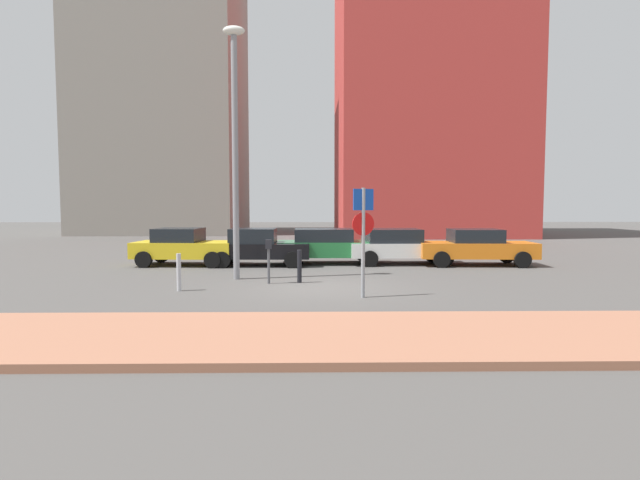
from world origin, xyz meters
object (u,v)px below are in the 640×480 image
object	(u,v)px
traffic_bollard_mid	(299,266)
parking_meter	(269,255)
parked_car_green	(328,245)
parked_car_white	(400,246)
traffic_bollard_near	(179,272)
parked_car_yellow	(184,246)
street_lamp	(235,134)
parking_sign_post	(363,229)
parked_car_orange	(475,247)
parked_car_black	(258,247)

from	to	relation	value
traffic_bollard_mid	parking_meter	bearing A→B (deg)	-169.99
parked_car_green	parking_meter	bearing A→B (deg)	-110.77
parked_car_white	traffic_bollard_near	distance (m)	9.71
parked_car_yellow	street_lamp	bearing A→B (deg)	-54.92
parking_sign_post	street_lamp	xyz separation A→B (m)	(-3.78, 3.29, 2.87)
parking_sign_post	traffic_bollard_mid	distance (m)	3.28
parked_car_orange	parked_car_white	bearing A→B (deg)	170.81
parked_car_orange	parking_meter	size ratio (longest dim) A/B	3.41
traffic_bollard_mid	parked_car_orange	bearing A→B (deg)	32.47
parking_sign_post	parking_meter	world-z (taller)	parking_sign_post
parked_car_green	parked_car_orange	world-z (taller)	parked_car_orange
parked_car_green	traffic_bollard_mid	distance (m)	5.19
parked_car_white	parked_car_orange	distance (m)	3.00
traffic_bollard_near	parked_car_black	bearing A→B (deg)	75.15
street_lamp	traffic_bollard_mid	size ratio (longest dim) A/B	7.87
parking_sign_post	parked_car_yellow	bearing A→B (deg)	132.25
parked_car_green	parked_car_white	bearing A→B (deg)	-3.10
parked_car_black	parking_meter	xyz separation A→B (m)	(0.83, -4.66, 0.13)
parked_car_yellow	parked_car_orange	xyz separation A→B (m)	(11.75, -0.21, -0.01)
parked_car_black	traffic_bollard_mid	bearing A→B (deg)	-68.49
parked_car_yellow	parking_meter	world-z (taller)	parked_car_yellow
parked_car_orange	parking_sign_post	size ratio (longest dim) A/B	1.63
parking_sign_post	street_lamp	world-z (taller)	street_lamp
parked_car_yellow	traffic_bollard_mid	bearing A→B (deg)	-44.24
parked_car_black	parking_sign_post	world-z (taller)	parking_sign_post
parked_car_black	parking_meter	size ratio (longest dim) A/B	2.95
parked_car_white	traffic_bollard_mid	xyz separation A→B (m)	(-4.01, -4.92, -0.24)
parked_car_green	parking_sign_post	bearing A→B (deg)	-85.01
parked_car_yellow	traffic_bollard_near	size ratio (longest dim) A/B	3.86
parking_meter	street_lamp	xyz separation A→B (m)	(-1.13, 0.96, 3.78)
parked_car_black	street_lamp	xyz separation A→B (m)	(-0.30, -3.69, 3.91)
parked_car_white	parking_meter	xyz separation A→B (m)	(-4.95, -5.08, 0.13)
parked_car_yellow	traffic_bollard_near	world-z (taller)	parked_car_yellow
parked_car_green	traffic_bollard_near	xyz separation A→B (m)	(-4.39, -6.50, -0.24)
parked_car_yellow	parked_car_white	world-z (taller)	parked_car_yellow
parking_sign_post	parked_car_orange	bearing A→B (deg)	52.78
parked_car_black	parked_car_orange	distance (m)	8.75
parked_car_white	traffic_bollard_mid	distance (m)	6.35
parked_car_yellow	traffic_bollard_near	distance (m)	6.25
parked_car_black	street_lamp	distance (m)	5.39
street_lamp	parked_car_yellow	bearing A→B (deg)	125.08
parking_meter	street_lamp	distance (m)	4.07
traffic_bollard_near	parked_car_yellow	bearing A→B (deg)	103.30
parked_car_yellow	parking_sign_post	size ratio (longest dim) A/B	1.43
parked_car_orange	traffic_bollard_near	size ratio (longest dim) A/B	4.39
parked_car_orange	traffic_bollard_mid	distance (m)	8.27
parked_car_yellow	parking_sign_post	distance (m)	9.71
parked_car_black	parked_car_yellow	bearing A→B (deg)	176.99
parked_car_black	parked_car_green	distance (m)	2.88
parked_car_yellow	parking_meter	distance (m)	6.16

